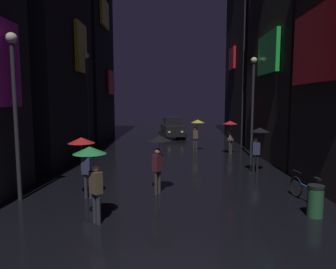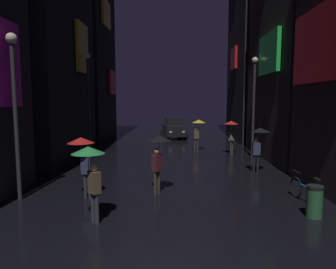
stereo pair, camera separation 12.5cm
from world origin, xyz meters
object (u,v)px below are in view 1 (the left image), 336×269
object	(u,v)px
pedestrian_far_right_yellow	(197,126)
trash_bin	(315,201)
pedestrian_foreground_right_red	(83,151)
car_distant	(172,128)
pedestrian_midstreet_left_green	(92,163)
pedestrian_midstreet_centre_red	(230,128)
streetlamp_right_far	(253,96)
bicycle_parked_at_storefront	(306,191)
streetlamp_left_near	(15,98)
pedestrian_foreground_left_black	(159,148)
pedestrian_near_crossing_black	(259,137)
streetlamp_left_far	(87,93)

from	to	relation	value
pedestrian_far_right_yellow	trash_bin	size ratio (longest dim) A/B	2.28
pedestrian_foreground_right_red	car_distant	size ratio (longest dim) A/B	0.49
trash_bin	pedestrian_midstreet_left_green	bearing A→B (deg)	-175.61
pedestrian_midstreet_centre_red	streetlamp_right_far	distance (m)	2.46
bicycle_parked_at_storefront	streetlamp_right_far	bearing A→B (deg)	87.25
pedestrian_far_right_yellow	streetlamp_left_near	bearing A→B (deg)	-124.04
pedestrian_foreground_left_black	trash_bin	xyz separation A→B (m)	(4.61, -2.22, -1.20)
pedestrian_foreground_left_black	pedestrian_midstreet_centre_red	world-z (taller)	same
pedestrian_foreground_right_red	pedestrian_midstreet_centre_red	distance (m)	11.12
pedestrian_foreground_right_red	pedestrian_foreground_left_black	xyz separation A→B (m)	(2.55, 0.62, 0.00)
pedestrian_near_crossing_black	streetlamp_left_far	bearing A→B (deg)	153.85
pedestrian_foreground_left_black	streetlamp_right_far	bearing A→B (deg)	54.00
pedestrian_foreground_left_black	streetlamp_left_far	bearing A→B (deg)	121.07
pedestrian_midstreet_left_green	pedestrian_far_right_yellow	world-z (taller)	same
streetlamp_left_far	streetlamp_left_near	xyz separation A→B (m)	(-0.00, -8.60, -0.40)
trash_bin	streetlamp_left_near	bearing A→B (deg)	171.39
pedestrian_near_crossing_black	streetlamp_left_far	world-z (taller)	streetlamp_left_far
pedestrian_midstreet_left_green	pedestrian_midstreet_centre_red	distance (m)	12.43
pedestrian_near_crossing_black	streetlamp_left_near	xyz separation A→B (m)	(-9.22, -4.07, 1.79)
pedestrian_near_crossing_black	pedestrian_foreground_left_black	distance (m)	5.58
pedestrian_foreground_right_red	pedestrian_midstreet_centre_red	size ratio (longest dim) A/B	1.00
pedestrian_midstreet_left_green	pedestrian_near_crossing_black	world-z (taller)	same
streetlamp_left_near	car_distant	bearing A→B (deg)	73.23
pedestrian_foreground_right_red	car_distant	xyz separation A→B (m)	(3.12, 17.27, -0.74)
pedestrian_midstreet_centre_red	trash_bin	distance (m)	10.52
pedestrian_midstreet_centre_red	car_distant	world-z (taller)	pedestrian_midstreet_centre_red
pedestrian_midstreet_centre_red	streetlamp_left_far	bearing A→B (deg)	-177.19
streetlamp_left_near	streetlamp_right_far	xyz separation A→B (m)	(10.00, 8.12, 0.21)
pedestrian_midstreet_centre_red	streetlamp_left_near	xyz separation A→B (m)	(-8.89, -9.04, 1.79)
pedestrian_midstreet_left_green	bicycle_parked_at_storefront	bearing A→B (deg)	14.85
streetlamp_left_far	trash_bin	distance (m)	14.08
pedestrian_foreground_right_red	pedestrian_foreground_left_black	bearing A→B (deg)	13.63
pedestrian_far_right_yellow	streetlamp_left_far	xyz separation A→B (m)	(-6.88, -1.58, 2.19)
pedestrian_foreground_right_red	streetlamp_left_far	size ratio (longest dim) A/B	0.34
car_distant	streetlamp_left_near	world-z (taller)	streetlamp_left_near
pedestrian_near_crossing_black	streetlamp_left_near	bearing A→B (deg)	-156.19
pedestrian_midstreet_centre_red	streetlamp_right_far	xyz separation A→B (m)	(1.11, -0.91, 2.00)
pedestrian_near_crossing_black	pedestrian_midstreet_centre_red	distance (m)	4.98
pedestrian_foreground_left_black	streetlamp_left_far	size ratio (longest dim) A/B	0.34
pedestrian_midstreet_centre_red	pedestrian_far_right_yellow	bearing A→B (deg)	150.34
pedestrian_foreground_right_red	bicycle_parked_at_storefront	distance (m)	7.57
pedestrian_foreground_right_red	bicycle_parked_at_storefront	bearing A→B (deg)	-2.58
pedestrian_foreground_right_red	pedestrian_midstreet_centre_red	xyz separation A→B (m)	(6.75, 8.84, 0.00)
pedestrian_midstreet_centre_red	car_distant	distance (m)	9.21
pedestrian_foreground_right_red	streetlamp_left_near	distance (m)	2.80
streetlamp_right_far	trash_bin	xyz separation A→B (m)	(-0.70, -9.53, -3.20)
car_distant	pedestrian_foreground_right_red	bearing A→B (deg)	-100.24
pedestrian_far_right_yellow	pedestrian_midstreet_centre_red	size ratio (longest dim) A/B	1.00
pedestrian_near_crossing_black	pedestrian_foreground_left_black	world-z (taller)	same
trash_bin	streetlamp_right_far	bearing A→B (deg)	85.80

